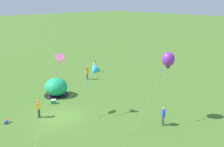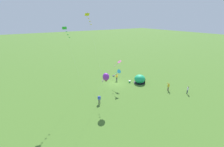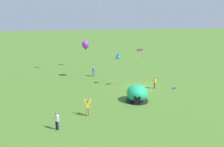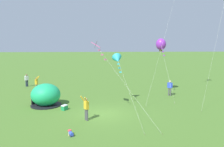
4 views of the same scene
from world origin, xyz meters
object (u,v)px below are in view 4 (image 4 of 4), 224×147
(person_arms_raised, at_px, (36,83))
(kite_purple, at_px, (161,44))
(person_far_back, at_px, (170,87))
(kite_cyan, at_px, (117,59))
(person_strolling, at_px, (86,108))
(popup_tent, at_px, (46,95))
(kite_pink, at_px, (98,48))
(person_watching_sky, at_px, (27,80))
(toddler_crawling, at_px, (71,133))
(cooler_box, at_px, (64,108))

(person_arms_raised, height_order, kite_purple, kite_purple)
(person_far_back, xyz_separation_m, kite_cyan, (-6.21, -2.80, 3.34))
(person_strolling, bearing_deg, popup_tent, 132.37)
(person_arms_raised, distance_m, kite_pink, 12.41)
(person_arms_raised, height_order, person_strolling, same)
(person_watching_sky, distance_m, person_far_back, 18.90)
(person_far_back, bearing_deg, person_arms_raised, 167.41)
(popup_tent, height_order, toddler_crawling, popup_tent)
(cooler_box, bearing_deg, person_watching_sky, 120.31)
(cooler_box, bearing_deg, person_strolling, -53.99)
(kite_cyan, relative_size, kite_pink, 1.38)
(kite_cyan, xyz_separation_m, kite_pink, (-1.90, -2.62, 1.15))
(cooler_box, xyz_separation_m, person_far_back, (11.06, 4.61, 0.74))
(toddler_crawling, distance_m, person_watching_sky, 18.58)
(person_arms_raised, relative_size, kite_pink, 0.31)
(person_watching_sky, bearing_deg, kite_cyan, -39.65)
(popup_tent, distance_m, person_arms_raised, 7.01)
(kite_cyan, bearing_deg, person_strolling, -121.64)
(toddler_crawling, distance_m, kite_cyan, 9.22)
(person_strolling, bearing_deg, person_arms_raised, 120.86)
(popup_tent, bearing_deg, kite_pink, -25.76)
(cooler_box, bearing_deg, person_far_back, 22.61)
(cooler_box, xyz_separation_m, kite_pink, (2.96, -0.81, 5.24))
(popup_tent, height_order, person_watching_sky, popup_tent)
(popup_tent, xyz_separation_m, person_arms_raised, (-2.54, 6.53, 0.00))
(popup_tent, bearing_deg, kite_cyan, 2.22)
(person_far_back, relative_size, kite_purple, 0.27)
(person_watching_sky, xyz_separation_m, kite_pink, (9.57, -12.12, 4.49))
(person_watching_sky, bearing_deg, kite_pink, -51.71)
(person_watching_sky, height_order, person_far_back, same)
(person_strolling, bearing_deg, kite_purple, 46.52)
(kite_purple, height_order, kite_pink, kite_purple)
(cooler_box, bearing_deg, kite_cyan, 20.41)
(toddler_crawling, height_order, kite_pink, kite_pink)
(toddler_crawling, height_order, person_watching_sky, person_watching_sky)
(person_far_back, height_order, kite_purple, kite_purple)
(person_watching_sky, height_order, kite_pink, kite_pink)
(person_watching_sky, relative_size, person_arms_raised, 0.91)
(kite_purple, distance_m, kite_pink, 9.99)
(person_watching_sky, xyz_separation_m, person_strolling, (8.63, -14.09, 0.03))
(person_watching_sky, height_order, kite_purple, kite_purple)
(person_far_back, distance_m, kite_purple, 5.01)
(toddler_crawling, xyz_separation_m, kite_pink, (1.81, 4.75, 5.28))
(person_far_back, relative_size, person_strolling, 0.91)
(person_watching_sky, relative_size, kite_cyan, 0.21)
(cooler_box, distance_m, kite_cyan, 6.59)
(toddler_crawling, relative_size, person_far_back, 0.32)
(kite_pink, bearing_deg, person_arms_raised, 129.87)
(toddler_crawling, distance_m, person_strolling, 3.02)
(kite_cyan, bearing_deg, kite_pink, -125.96)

